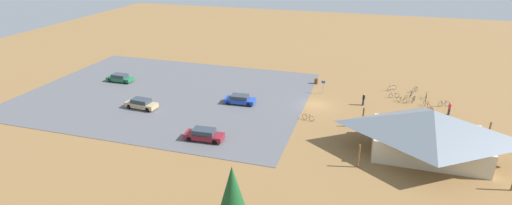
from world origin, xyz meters
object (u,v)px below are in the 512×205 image
bicycle_white_trailside (392,88)px  visitor_at_bikes (450,108)px  pine_west (233,197)px  car_maroon_back_corner (204,135)px  lot_sign (323,85)px  bicycle_silver_lone_west (411,95)px  bicycle_silver_near_porch (394,96)px  bicycle_orange_yard_front (308,117)px  bicycle_black_by_bin (413,99)px  bicycle_blue_edge_north (444,104)px  car_tan_far_end (141,104)px  car_blue_mid_lot (240,99)px  bicycle_green_yard_right (402,100)px  bicycle_yellow_edge_south (426,96)px  trash_bin (316,81)px  bicycle_purple_front_row (432,111)px  bicycle_teal_yard_left (415,90)px  car_green_inner_stall (120,78)px  bicycle_red_near_sign (427,104)px  visitor_crossing_yard (364,99)px  bike_pavilion (430,130)px

bicycle_white_trailside → visitor_at_bikes: visitor_at_bikes is taller
pine_west → car_maroon_back_corner: size_ratio=1.51×
lot_sign → bicycle_silver_lone_west: size_ratio=1.33×
bicycle_silver_near_porch → bicycle_orange_yard_front: bearing=46.4°
bicycle_black_by_bin → bicycle_white_trailside: bicycle_white_trailside is taller
bicycle_silver_lone_west → bicycle_white_trailside: bearing=-36.8°
bicycle_blue_edge_north → bicycle_silver_near_porch: 6.91m
visitor_at_bikes → car_tan_far_end: bearing=13.9°
bicycle_black_by_bin → bicycle_blue_edge_north: 4.08m
car_blue_mid_lot → bicycle_black_by_bin: bearing=-161.5°
bicycle_silver_near_porch → bicycle_white_trailside: bearing=-85.9°
bicycle_black_by_bin → bicycle_green_yard_right: size_ratio=1.20×
bicycle_black_by_bin → bicycle_orange_yard_front: bearing=38.0°
bicycle_blue_edge_north → bicycle_orange_yard_front: bearing=29.8°
bicycle_black_by_bin → car_tan_far_end: car_tan_far_end is taller
bicycle_white_trailside → car_blue_mid_lot: (21.29, 12.13, 0.32)m
bicycle_yellow_edge_south → bicycle_blue_edge_north: 3.24m
car_maroon_back_corner → car_blue_mid_lot: size_ratio=1.05×
trash_bin → pine_west: bearing=89.1°
bicycle_yellow_edge_south → lot_sign: bearing=9.0°
bicycle_purple_front_row → bicycle_blue_edge_north: bearing=-121.3°
pine_west → bicycle_white_trailside: (-12.54, -39.06, -4.16)m
bicycle_teal_yard_left → trash_bin: bearing=2.0°
pine_west → bicycle_blue_edge_north: (-19.51, -34.50, -4.16)m
bicycle_orange_yard_front → car_blue_mid_lot: (10.44, -2.64, 0.32)m
pine_west → bicycle_white_trailside: size_ratio=5.22×
bicycle_yellow_edge_south → bicycle_silver_lone_west: bearing=-2.5°
pine_west → visitor_at_bikes: (-19.75, -31.53, -3.61)m
bicycle_green_yard_right → car_blue_mid_lot: car_blue_mid_lot is taller
car_green_inner_stall → visitor_at_bikes: 50.89m
pine_west → car_tan_far_end: pine_west is taller
bicycle_green_yard_right → car_tan_far_end: bearing=20.3°
bicycle_green_yard_right → bicycle_silver_near_porch: 1.87m
car_green_inner_stall → bicycle_blue_edge_north: bearing=-175.1°
trash_bin → bicycle_red_near_sign: size_ratio=0.60×
trash_bin → bicycle_purple_front_row: (-17.04, 7.33, -0.05)m
pine_west → visitor_crossing_yard: bearing=-104.9°
bicycle_blue_edge_north → bicycle_green_yard_right: bearing=1.0°
bicycle_yellow_edge_south → visitor_crossing_yard: bearing=30.6°
car_maroon_back_corner → pine_west: bearing=121.2°
lot_sign → bicycle_blue_edge_north: size_ratio=1.33×
trash_bin → car_tan_far_end: bearing=38.2°
bicycle_blue_edge_north → bicycle_red_near_sign: size_ratio=1.11×
bike_pavilion → visitor_at_bikes: 13.02m
visitor_at_bikes → bicycle_purple_front_row: bearing=4.3°
car_green_inner_stall → bicycle_red_near_sign: bearing=-175.8°
bicycle_teal_yard_left → visitor_crossing_yard: 10.71m
bike_pavilion → lot_sign: size_ratio=6.68×
bicycle_teal_yard_left → bicycle_blue_edge_north: bicycle_blue_edge_north is taller
bicycle_white_trailside → car_maroon_back_corner: 32.30m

